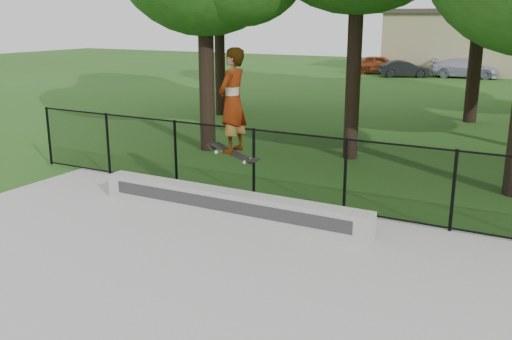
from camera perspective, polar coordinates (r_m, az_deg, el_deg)
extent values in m
cube|color=#A4A49F|center=(10.94, -2.78, -3.36)|extent=(5.69, 0.40, 0.49)
imported|color=brown|center=(40.43, 12.28, 10.26)|extent=(3.87, 2.23, 1.25)
imported|color=black|center=(38.58, 14.63, 9.76)|extent=(3.10, 2.22, 1.06)
imported|color=#B1AFC6|center=(39.22, 20.18, 9.53)|extent=(3.93, 1.97, 1.21)
cube|color=black|center=(10.45, -2.31, 1.72)|extent=(0.81, 0.23, 0.30)
imported|color=#AEB4E5|center=(10.27, -2.36, 6.94)|extent=(0.45, 0.69, 1.88)
cylinder|color=black|center=(15.57, -20.00, 3.22)|extent=(0.06, 0.06, 1.50)
cylinder|color=black|center=(14.16, -14.58, 2.54)|extent=(0.06, 0.06, 1.50)
cylinder|color=black|center=(12.90, -8.04, 1.69)|extent=(0.06, 0.06, 1.50)
cylinder|color=black|center=(11.84, -0.23, 0.64)|extent=(0.06, 0.06, 1.50)
cylinder|color=black|center=(11.05, 8.90, -0.60)|extent=(0.06, 0.06, 1.50)
cylinder|color=black|center=(10.59, 19.13, -1.97)|extent=(0.06, 0.06, 1.50)
cylinder|color=black|center=(10.88, 9.05, 3.05)|extent=(16.00, 0.04, 0.04)
cylinder|color=black|center=(11.26, 8.76, -4.03)|extent=(16.00, 0.04, 0.04)
cube|color=black|center=(11.05, 8.90, -0.60)|extent=(16.00, 0.01, 1.50)
cylinder|color=black|center=(16.44, -4.96, 9.59)|extent=(0.44, 0.44, 4.42)
cylinder|color=black|center=(15.53, 9.77, 10.56)|extent=(0.44, 0.44, 5.20)
cylinder|color=black|center=(22.67, -3.63, 11.11)|extent=(0.44, 0.44, 4.42)
cylinder|color=black|center=(22.38, 21.22, 11.69)|extent=(0.44, 0.44, 5.67)
cube|color=tan|center=(42.55, 21.53, 11.66)|extent=(12.00, 6.00, 4.00)
cube|color=#3F3833|center=(42.52, 21.81, 14.54)|extent=(12.40, 6.40, 0.30)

